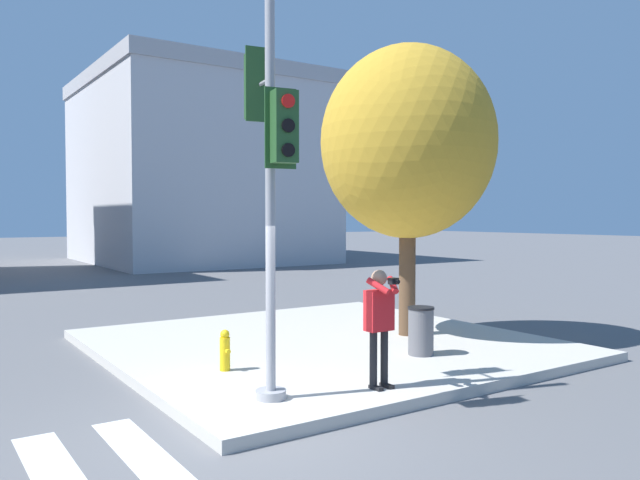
% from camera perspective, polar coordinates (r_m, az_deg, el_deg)
% --- Properties ---
extents(ground_plane, '(160.00, 160.00, 0.00)m').
position_cam_1_polar(ground_plane, '(7.92, -7.11, -17.19)').
color(ground_plane, '#5B5B5E').
extents(sidewalk_corner, '(8.00, 8.00, 0.17)m').
position_cam_1_polar(sidewalk_corner, '(12.53, 0.10, -9.53)').
color(sidewalk_corner, '#BCB7AD').
rests_on(sidewalk_corner, ground_plane).
extents(traffic_signal_pole, '(0.54, 1.34, 5.63)m').
position_cam_1_polar(traffic_signal_pole, '(8.35, -4.59, 7.80)').
color(traffic_signal_pole, '#939399').
rests_on(traffic_signal_pole, sidewalk_corner).
extents(person_photographer, '(0.50, 0.53, 1.69)m').
position_cam_1_polar(person_photographer, '(8.98, 5.48, -6.99)').
color(person_photographer, black).
rests_on(person_photographer, sidewalk_corner).
extents(street_tree, '(3.59, 3.59, 5.95)m').
position_cam_1_polar(street_tree, '(13.04, 8.04, 8.77)').
color(street_tree, brown).
rests_on(street_tree, sidewalk_corner).
extents(fire_hydrant, '(0.16, 0.22, 0.65)m').
position_cam_1_polar(fire_hydrant, '(10.16, -8.68, -9.94)').
color(fire_hydrant, yellow).
rests_on(fire_hydrant, sidewalk_corner).
extents(trash_bin, '(0.47, 0.47, 0.85)m').
position_cam_1_polar(trash_bin, '(11.28, 9.21, -8.19)').
color(trash_bin, '#5B5B60').
rests_on(trash_bin, sidewalk_corner).
extents(building_right, '(12.15, 13.78, 10.73)m').
position_cam_1_polar(building_right, '(37.90, -11.16, 6.27)').
color(building_right, '#BCBCC1').
rests_on(building_right, ground_plane).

